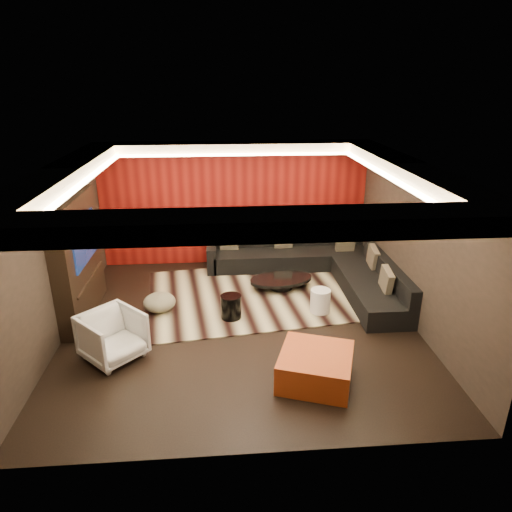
{
  "coord_description": "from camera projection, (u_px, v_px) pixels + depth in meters",
  "views": [
    {
      "loc": [
        -0.32,
        -7.08,
        4.07
      ],
      "look_at": [
        0.3,
        0.6,
        1.05
      ],
      "focal_mm": 32.0,
      "sensor_mm": 36.0,
      "label": 1
    }
  ],
  "objects": [
    {
      "name": "tv_shelf",
      "position": [
        90.0,
        279.0,
        8.18
      ],
      "size": [
        0.04,
        1.6,
        0.04
      ],
      "primitive_type": "cube",
      "color": "black",
      "rests_on": "ground"
    },
    {
      "name": "soffit_front",
      "position": [
        253.0,
        224.0,
        4.59
      ],
      "size": [
        6.0,
        0.6,
        0.22
      ],
      "primitive_type": "cube",
      "color": "silver",
      "rests_on": "ground"
    },
    {
      "name": "red_feature_wall",
      "position": [
        234.0,
        204.0,
        10.32
      ],
      "size": [
        5.98,
        0.05,
        2.78
      ],
      "primitive_type": "cube",
      "color": "#6B0C0A",
      "rests_on": "ground"
    },
    {
      "name": "soffit_back",
      "position": [
        234.0,
        148.0,
        9.6
      ],
      "size": [
        6.0,
        0.6,
        0.22
      ],
      "primitive_type": "cube",
      "color": "silver",
      "rests_on": "ground"
    },
    {
      "name": "wall_right",
      "position": [
        417.0,
        245.0,
        7.79
      ],
      "size": [
        0.02,
        6.0,
        2.8
      ],
      "primitive_type": "cube",
      "color": "black",
      "rests_on": "ground"
    },
    {
      "name": "tv_screen",
      "position": [
        84.0,
        240.0,
        7.9
      ],
      "size": [
        0.04,
        1.3,
        0.8
      ],
      "primitive_type": "cube",
      "color": "black",
      "rests_on": "ground"
    },
    {
      "name": "cove_left",
      "position": [
        86.0,
        181.0,
        6.95
      ],
      "size": [
        0.08,
        4.8,
        0.04
      ],
      "primitive_type": "cube",
      "color": "#FFD899",
      "rests_on": "ground"
    },
    {
      "name": "armchair",
      "position": [
        113.0,
        336.0,
        6.97
      ],
      "size": [
        1.17,
        1.17,
        0.76
      ],
      "primitive_type": "imported",
      "rotation": [
        0.0,
        0.0,
        0.78
      ],
      "color": "silver",
      "rests_on": "floor"
    },
    {
      "name": "rug",
      "position": [
        251.0,
        294.0,
        9.16
      ],
      "size": [
        4.35,
        3.48,
        0.02
      ],
      "primitive_type": "cube",
      "rotation": [
        0.0,
        0.0,
        0.13
      ],
      "color": "#BBB289",
      "rests_on": "floor"
    },
    {
      "name": "wall_left",
      "position": [
        54.0,
        255.0,
        7.34
      ],
      "size": [
        0.02,
        6.0,
        2.8
      ],
      "primitive_type": "cube",
      "color": "black",
      "rests_on": "ground"
    },
    {
      "name": "cove_back",
      "position": [
        235.0,
        155.0,
        9.32
      ],
      "size": [
        4.8,
        0.08,
        0.04
      ],
      "primitive_type": "cube",
      "color": "#FFD899",
      "rests_on": "ground"
    },
    {
      "name": "sectional_sofa",
      "position": [
        317.0,
        267.0,
        9.84
      ],
      "size": [
        3.65,
        3.5,
        0.75
      ],
      "color": "black",
      "rests_on": "floor"
    },
    {
      "name": "coffee_table",
      "position": [
        281.0,
        283.0,
        9.39
      ],
      "size": [
        1.53,
        1.53,
        0.22
      ],
      "primitive_type": "cylinder",
      "rotation": [
        0.0,
        0.0,
        0.2
      ],
      "color": "black",
      "rests_on": "rug"
    },
    {
      "name": "cove_front",
      "position": [
        250.0,
        223.0,
        4.94
      ],
      "size": [
        4.8,
        0.08,
        0.04
      ],
      "primitive_type": "cube",
      "color": "#FFD899",
      "rests_on": "ground"
    },
    {
      "name": "floor",
      "position": [
        242.0,
        324.0,
        8.08
      ],
      "size": [
        6.0,
        6.0,
        0.02
      ],
      "primitive_type": "cube",
      "color": "black",
      "rests_on": "ground"
    },
    {
      "name": "drum_stool",
      "position": [
        231.0,
        307.0,
        8.18
      ],
      "size": [
        0.44,
        0.44,
        0.43
      ],
      "primitive_type": "cylinder",
      "rotation": [
        0.0,
        0.0,
        0.23
      ],
      "color": "black",
      "rests_on": "rug"
    },
    {
      "name": "throw_pillows",
      "position": [
        320.0,
        251.0,
        9.75
      ],
      "size": [
        3.2,
        2.76,
        0.5
      ],
      "color": "tan",
      "rests_on": "sectional_sofa"
    },
    {
      "name": "soffit_right",
      "position": [
        408.0,
        170.0,
        7.3
      ],
      "size": [
        0.6,
        4.8,
        0.22
      ],
      "primitive_type": "cube",
      "color": "silver",
      "rests_on": "ground"
    },
    {
      "name": "wall_back",
      "position": [
        234.0,
        204.0,
        10.36
      ],
      "size": [
        6.0,
        0.02,
        2.8
      ],
      "primitive_type": "cube",
      "color": "black",
      "rests_on": "ground"
    },
    {
      "name": "white_side_table",
      "position": [
        320.0,
        301.0,
        8.4
      ],
      "size": [
        0.47,
        0.47,
        0.46
      ],
      "primitive_type": "cylinder",
      "rotation": [
        0.0,
        0.0,
        0.34
      ],
      "color": "white",
      "rests_on": "floor"
    },
    {
      "name": "cove_right",
      "position": [
        387.0,
        176.0,
        7.3
      ],
      "size": [
        0.08,
        4.8,
        0.04
      ],
      "primitive_type": "cube",
      "color": "#FFD899",
      "rests_on": "ground"
    },
    {
      "name": "tv_surround",
      "position": [
        78.0,
        259.0,
        8.02
      ],
      "size": [
        0.3,
        2.0,
        2.2
      ],
      "primitive_type": "cube",
      "color": "black",
      "rests_on": "ground"
    },
    {
      "name": "orange_ottoman",
      "position": [
        316.0,
        367.0,
        6.5
      ],
      "size": [
        1.27,
        1.27,
        0.44
      ],
      "primitive_type": "cube",
      "rotation": [
        0.0,
        0.0,
        -0.34
      ],
      "color": "maroon",
      "rests_on": "floor"
    },
    {
      "name": "soffit_left",
      "position": [
        62.0,
        175.0,
        6.89
      ],
      "size": [
        0.6,
        4.8,
        0.22
      ],
      "primitive_type": "cube",
      "color": "silver",
      "rests_on": "ground"
    },
    {
      "name": "striped_pouf",
      "position": [
        159.0,
        302.0,
        8.45
      ],
      "size": [
        0.7,
        0.7,
        0.33
      ],
      "primitive_type": "ellipsoid",
      "rotation": [
        0.0,
        0.0,
        -0.18
      ],
      "color": "beige",
      "rests_on": "rug"
    },
    {
      "name": "ceiling",
      "position": [
        240.0,
        165.0,
        7.05
      ],
      "size": [
        6.0,
        6.0,
        0.02
      ],
      "primitive_type": "cube",
      "color": "silver",
      "rests_on": "ground"
    }
  ]
}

